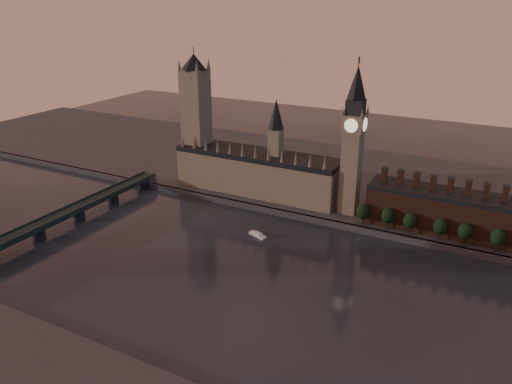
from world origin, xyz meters
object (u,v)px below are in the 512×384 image
big_ben (353,140)px  westminster_bridge (56,221)px  victoria_tower (196,115)px  river_boat (258,235)px

big_ben → westminster_bridge: 205.83m
victoria_tower → river_boat: (87.62, -61.92, -58.05)m
river_boat → big_ben: bearing=73.9°
victoria_tower → westminster_bridge: size_ratio=0.54×
victoria_tower → westminster_bridge: (-35.00, -117.70, -51.65)m
victoria_tower → big_ben: 130.12m
westminster_bridge → river_boat: 134.86m
big_ben → westminster_bridge: (-165.00, -112.70, -49.39)m
victoria_tower → river_boat: bearing=-35.2°
westminster_bridge → river_boat: size_ratio=14.23×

